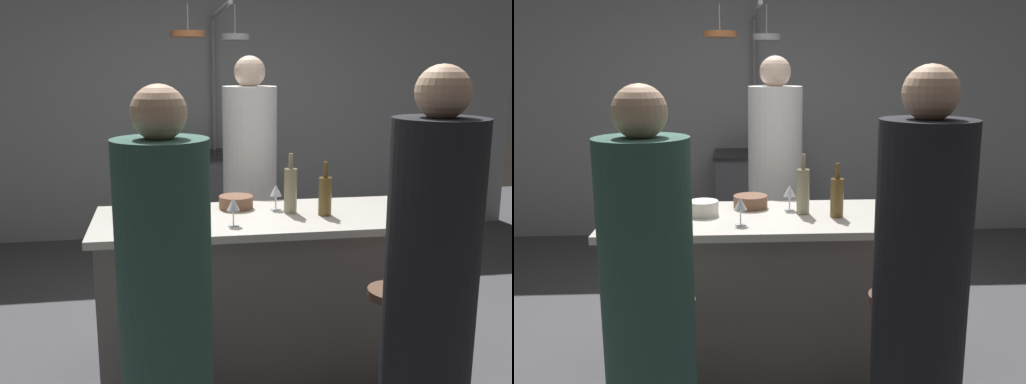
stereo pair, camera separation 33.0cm
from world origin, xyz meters
TOP-DOWN VIEW (x-y plane):
  - ground_plane at (0.00, 0.00)m, footprint 9.00×9.00m
  - back_wall at (0.00, 2.85)m, footprint 6.40×0.16m
  - kitchen_island at (0.00, 0.00)m, footprint 1.80×0.72m
  - stove_range at (0.00, 2.45)m, footprint 0.80×0.64m
  - chef at (0.08, 0.92)m, footprint 0.37×0.37m
  - bar_stool_right at (0.53, -0.62)m, footprint 0.28×0.28m
  - guest_right at (0.51, -1.01)m, footprint 0.36×0.36m
  - bar_stool_left at (-0.51, -0.62)m, footprint 0.28×0.28m
  - guest_left at (-0.53, -1.00)m, footprint 0.35×0.35m
  - overhead_pot_rack at (-0.07, 2.01)m, footprint 0.58×1.44m
  - pepper_mill at (-0.71, 0.09)m, footprint 0.05×0.05m
  - wine_bottle_rose at (-0.57, 0.15)m, footprint 0.07×0.07m
  - wine_bottle_amber at (0.35, -0.04)m, footprint 0.07×0.07m
  - wine_bottle_white at (0.18, 0.04)m, footprint 0.07×0.07m
  - wine_glass_near_right_guest at (0.11, 0.12)m, footprint 0.07×0.07m
  - wine_glass_near_left_guest at (-0.17, -0.18)m, footprint 0.07×0.07m
  - mixing_bowl_wooden at (-0.11, 0.19)m, footprint 0.20×0.20m
  - mixing_bowl_ceramic at (-0.37, 0.03)m, footprint 0.17×0.17m

SIDE VIEW (x-z plane):
  - ground_plane at x=0.00m, z-range 0.00..0.00m
  - bar_stool_right at x=0.53m, z-range 0.04..0.72m
  - bar_stool_left at x=-0.51m, z-range 0.04..0.72m
  - stove_range at x=0.00m, z-range 0.00..0.89m
  - kitchen_island at x=0.00m, z-range 0.00..0.90m
  - guest_left at x=-0.53m, z-range -0.06..1.58m
  - guest_right at x=0.51m, z-range -0.06..1.65m
  - chef at x=0.08m, z-range -0.06..1.71m
  - mixing_bowl_wooden at x=-0.11m, z-range 0.90..0.97m
  - mixing_bowl_ceramic at x=-0.37m, z-range 0.90..0.98m
  - pepper_mill at x=-0.71m, z-range 0.90..1.11m
  - wine_glass_near_right_guest at x=0.11m, z-range 0.93..1.08m
  - wine_glass_near_left_guest at x=-0.17m, z-range 0.93..1.08m
  - wine_bottle_amber at x=0.35m, z-range 0.86..1.16m
  - wine_bottle_white at x=0.18m, z-range 0.86..1.20m
  - wine_bottle_rose at x=-0.57m, z-range 0.86..1.20m
  - back_wall at x=0.00m, z-range 0.00..2.60m
  - overhead_pot_rack at x=-0.07m, z-range 0.56..2.73m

